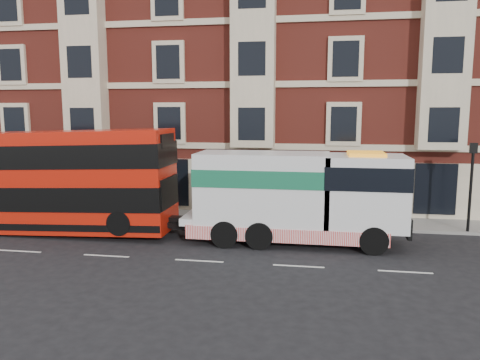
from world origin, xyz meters
TOP-DOWN VIEW (x-y plane):
  - ground at (0.00, 0.00)m, footprint 120.00×120.00m
  - sidewalk at (0.00, 7.50)m, footprint 90.00×3.00m
  - victorian_terrace at (0.50, 15.00)m, footprint 45.00×12.00m
  - lamp_post_west at (-6.00, 6.20)m, footprint 0.35×0.15m
  - lamp_post_east at (12.00, 6.20)m, footprint 0.35×0.15m
  - double_decker_bus at (-8.48, 3.29)m, footprint 12.40×2.85m
  - tow_truck at (3.59, 3.29)m, footprint 9.93×2.93m

SIDE VIEW (x-z plane):
  - ground at x=0.00m, z-range 0.00..0.00m
  - sidewalk at x=0.00m, z-range 0.00..0.15m
  - tow_truck at x=3.59m, z-range 0.13..4.26m
  - double_decker_bus at x=-8.48m, z-range 0.15..5.17m
  - lamp_post_west at x=-6.00m, z-range 0.50..4.85m
  - lamp_post_east at x=12.00m, z-range 0.50..4.85m
  - victorian_terrace at x=0.50m, z-range -0.13..20.27m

